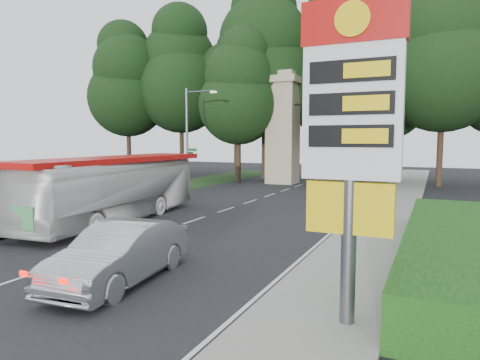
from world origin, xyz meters
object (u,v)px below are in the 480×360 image
at_px(gas_station_pylon, 352,119).
at_px(traffic_signal_mast, 358,130).
at_px(monument, 283,127).
at_px(streetlight_signs, 189,134).
at_px(sedan_silver, 121,253).
at_px(transit_bus, 114,189).

distance_m(gas_station_pylon, traffic_signal_mast, 22.29).
bearing_deg(monument, traffic_signal_mast, -38.00).
relative_size(gas_station_pylon, streetlight_signs, 0.86).
bearing_deg(gas_station_pylon, monument, 111.80).
distance_m(traffic_signal_mast, monument, 9.76).
bearing_deg(gas_station_pylon, streetlight_signs, 128.96).
bearing_deg(sedan_silver, transit_bus, 125.84).
distance_m(streetlight_signs, transit_bus, 13.50).
relative_size(gas_station_pylon, transit_bus, 0.60).
relative_size(gas_station_pylon, monument, 0.68).
bearing_deg(traffic_signal_mast, transit_bus, -121.96).
distance_m(gas_station_pylon, transit_bus, 14.92).
distance_m(monument, transit_bus, 21.06).
xyz_separation_m(monument, transit_bus, (-1.50, -20.71, -3.52)).
relative_size(streetlight_signs, sedan_silver, 1.57).
xyz_separation_m(traffic_signal_mast, streetlight_signs, (-12.67, -1.99, -0.23)).
height_order(transit_bus, sedan_silver, transit_bus).
relative_size(streetlight_signs, transit_bus, 0.70).
bearing_deg(monument, sedan_silver, -80.09).
distance_m(gas_station_pylon, streetlight_signs, 25.74).
height_order(traffic_signal_mast, transit_bus, traffic_signal_mast).
distance_m(traffic_signal_mast, transit_bus, 17.61).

